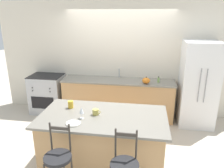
{
  "coord_description": "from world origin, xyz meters",
  "views": [
    {
      "loc": [
        0.61,
        -4.48,
        2.44
      ],
      "look_at": [
        0.0,
        -0.58,
        1.13
      ],
      "focal_mm": 35.0,
      "sensor_mm": 36.0,
      "label": 1
    }
  ],
  "objects_px": {
    "bar_stool_near": "(59,165)",
    "dinner_plate": "(73,123)",
    "oven_range": "(48,94)",
    "refrigerator": "(198,84)",
    "wine_glass": "(82,111)",
    "tumbler_cup": "(71,104)",
    "pumpkin_decoration": "(146,81)",
    "soap_bottle": "(158,80)",
    "coffee_mug": "(96,112)"
  },
  "relations": [
    {
      "from": "oven_range",
      "to": "wine_glass",
      "type": "bearing_deg",
      "value": -53.24
    },
    {
      "from": "wine_glass",
      "to": "tumbler_cup",
      "type": "distance_m",
      "value": 0.45
    },
    {
      "from": "dinner_plate",
      "to": "coffee_mug",
      "type": "bearing_deg",
      "value": 52.62
    },
    {
      "from": "wine_glass",
      "to": "soap_bottle",
      "type": "xyz_separation_m",
      "value": [
        1.21,
        1.97,
        -0.07
      ]
    },
    {
      "from": "coffee_mug",
      "to": "pumpkin_decoration",
      "type": "height_order",
      "value": "pumpkin_decoration"
    },
    {
      "from": "coffee_mug",
      "to": "dinner_plate",
      "type": "bearing_deg",
      "value": -127.38
    },
    {
      "from": "tumbler_cup",
      "to": "pumpkin_decoration",
      "type": "bearing_deg",
      "value": 51.22
    },
    {
      "from": "bar_stool_near",
      "to": "dinner_plate",
      "type": "xyz_separation_m",
      "value": [
        0.06,
        0.48,
        0.35
      ]
    },
    {
      "from": "soap_bottle",
      "to": "dinner_plate",
      "type": "bearing_deg",
      "value": -120.79
    },
    {
      "from": "pumpkin_decoration",
      "to": "soap_bottle",
      "type": "bearing_deg",
      "value": 23.37
    },
    {
      "from": "oven_range",
      "to": "bar_stool_near",
      "type": "height_order",
      "value": "bar_stool_near"
    },
    {
      "from": "coffee_mug",
      "to": "tumbler_cup",
      "type": "bearing_deg",
      "value": 158.22
    },
    {
      "from": "coffee_mug",
      "to": "refrigerator",
      "type": "bearing_deg",
      "value": 43.69
    },
    {
      "from": "bar_stool_near",
      "to": "coffee_mug",
      "type": "distance_m",
      "value": 0.94
    },
    {
      "from": "bar_stool_near",
      "to": "dinner_plate",
      "type": "distance_m",
      "value": 0.59
    },
    {
      "from": "bar_stool_near",
      "to": "soap_bottle",
      "type": "height_order",
      "value": "bar_stool_near"
    },
    {
      "from": "refrigerator",
      "to": "pumpkin_decoration",
      "type": "relative_size",
      "value": 10.93
    },
    {
      "from": "tumbler_cup",
      "to": "pumpkin_decoration",
      "type": "distance_m",
      "value": 1.94
    },
    {
      "from": "bar_stool_near",
      "to": "tumbler_cup",
      "type": "height_order",
      "value": "bar_stool_near"
    },
    {
      "from": "pumpkin_decoration",
      "to": "refrigerator",
      "type": "bearing_deg",
      "value": 4.71
    },
    {
      "from": "coffee_mug",
      "to": "pumpkin_decoration",
      "type": "relative_size",
      "value": 0.73
    },
    {
      "from": "coffee_mug",
      "to": "pumpkin_decoration",
      "type": "distance_m",
      "value": 1.86
    },
    {
      "from": "oven_range",
      "to": "soap_bottle",
      "type": "relative_size",
      "value": 6.68
    },
    {
      "from": "bar_stool_near",
      "to": "pumpkin_decoration",
      "type": "height_order",
      "value": "bar_stool_near"
    },
    {
      "from": "refrigerator",
      "to": "wine_glass",
      "type": "xyz_separation_m",
      "value": [
        -2.05,
        -1.94,
        0.12
      ]
    },
    {
      "from": "refrigerator",
      "to": "wine_glass",
      "type": "height_order",
      "value": "refrigerator"
    },
    {
      "from": "dinner_plate",
      "to": "soap_bottle",
      "type": "distance_m",
      "value": 2.5
    },
    {
      "from": "refrigerator",
      "to": "tumbler_cup",
      "type": "height_order",
      "value": "refrigerator"
    },
    {
      "from": "bar_stool_near",
      "to": "coffee_mug",
      "type": "relative_size",
      "value": 8.94
    },
    {
      "from": "pumpkin_decoration",
      "to": "oven_range",
      "type": "bearing_deg",
      "value": 176.25
    },
    {
      "from": "bar_stool_near",
      "to": "refrigerator",
      "type": "bearing_deg",
      "value": 49.94
    },
    {
      "from": "bar_stool_near",
      "to": "tumbler_cup",
      "type": "xyz_separation_m",
      "value": [
        -0.16,
        0.99,
        0.4
      ]
    },
    {
      "from": "coffee_mug",
      "to": "pumpkin_decoration",
      "type": "xyz_separation_m",
      "value": [
        0.75,
        1.7,
        0.02
      ]
    },
    {
      "from": "bar_stool_near",
      "to": "tumbler_cup",
      "type": "bearing_deg",
      "value": 99.11
    },
    {
      "from": "coffee_mug",
      "to": "oven_range",
      "type": "bearing_deg",
      "value": 132.08
    },
    {
      "from": "coffee_mug",
      "to": "tumbler_cup",
      "type": "relative_size",
      "value": 1.03
    },
    {
      "from": "wine_glass",
      "to": "bar_stool_near",
      "type": "bearing_deg",
      "value": -101.18
    },
    {
      "from": "dinner_plate",
      "to": "tumbler_cup",
      "type": "relative_size",
      "value": 1.8
    },
    {
      "from": "refrigerator",
      "to": "bar_stool_near",
      "type": "xyz_separation_m",
      "value": [
        -2.18,
        -2.6,
        -0.34
      ]
    },
    {
      "from": "bar_stool_near",
      "to": "wine_glass",
      "type": "height_order",
      "value": "bar_stool_near"
    },
    {
      "from": "wine_glass",
      "to": "soap_bottle",
      "type": "relative_size",
      "value": 1.26
    },
    {
      "from": "tumbler_cup",
      "to": "coffee_mug",
      "type": "bearing_deg",
      "value": -21.78
    },
    {
      "from": "coffee_mug",
      "to": "bar_stool_near",
      "type": "bearing_deg",
      "value": -110.84
    },
    {
      "from": "wine_glass",
      "to": "oven_range",
      "type": "bearing_deg",
      "value": 126.76
    },
    {
      "from": "wine_glass",
      "to": "pumpkin_decoration",
      "type": "height_order",
      "value": "wine_glass"
    },
    {
      "from": "bar_stool_near",
      "to": "dinner_plate",
      "type": "height_order",
      "value": "bar_stool_near"
    },
    {
      "from": "pumpkin_decoration",
      "to": "tumbler_cup",
      "type": "bearing_deg",
      "value": -128.78
    },
    {
      "from": "oven_range",
      "to": "wine_glass",
      "type": "height_order",
      "value": "wine_glass"
    },
    {
      "from": "pumpkin_decoration",
      "to": "soap_bottle",
      "type": "relative_size",
      "value": 1.19
    },
    {
      "from": "bar_stool_near",
      "to": "tumbler_cup",
      "type": "distance_m",
      "value": 1.08
    }
  ]
}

